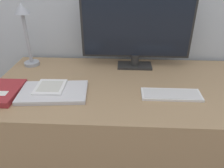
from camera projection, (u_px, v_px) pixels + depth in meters
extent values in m
cube|color=#997A56|center=(129.00, 136.00, 1.33)|extent=(1.46, 0.69, 0.72)
cube|color=#262626|center=(135.00, 66.00, 1.35)|extent=(0.21, 0.11, 0.01)
cylinder|color=#262626|center=(135.00, 60.00, 1.33)|extent=(0.05, 0.05, 0.06)
cube|color=#262626|center=(137.00, 24.00, 1.23)|extent=(0.64, 0.01, 0.39)
cube|color=black|center=(137.00, 24.00, 1.22)|extent=(0.61, 0.01, 0.37)
cube|color=silver|center=(171.00, 95.00, 1.05)|extent=(0.28, 0.11, 0.01)
cube|color=silver|center=(171.00, 94.00, 1.04)|extent=(0.26, 0.09, 0.00)
cube|color=#BCBCC1|center=(54.00, 93.00, 1.06)|extent=(0.34, 0.23, 0.01)
cube|color=silver|center=(53.00, 91.00, 1.06)|extent=(0.34, 0.23, 0.01)
cube|color=white|center=(50.00, 87.00, 1.08)|extent=(0.14, 0.15, 0.01)
cube|color=beige|center=(50.00, 86.00, 1.08)|extent=(0.11, 0.11, 0.00)
cylinder|color=#999EA8|center=(32.00, 63.00, 1.37)|extent=(0.09, 0.09, 0.02)
cylinder|color=#999EA8|center=(27.00, 39.00, 1.29)|extent=(0.02, 0.02, 0.29)
cone|color=#999EA8|center=(21.00, 8.00, 1.21)|extent=(0.08, 0.08, 0.06)
cube|color=maroon|center=(2.00, 92.00, 1.05)|extent=(0.16, 0.23, 0.03)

